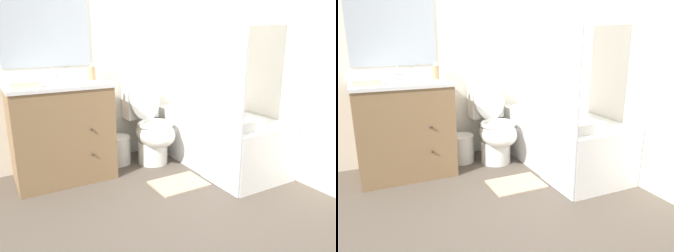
{
  "view_description": "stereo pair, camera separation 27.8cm",
  "coord_description": "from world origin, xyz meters",
  "views": [
    {
      "loc": [
        -1.27,
        -1.6,
        1.27
      ],
      "look_at": [
        0.09,
        0.71,
        0.52
      ],
      "focal_mm": 35.0,
      "sensor_mm": 36.0,
      "label": 1
    },
    {
      "loc": [
        -1.02,
        -1.73,
        1.27
      ],
      "look_at": [
        0.09,
        0.71,
        0.52
      ],
      "focal_mm": 35.0,
      "sensor_mm": 36.0,
      "label": 2
    }
  ],
  "objects": [
    {
      "name": "tissue_box",
      "position": [
        -0.51,
        1.43,
        0.91
      ],
      "size": [
        0.14,
        0.14,
        0.11
      ],
      "color": "white",
      "rests_on": "vanity_cabinet"
    },
    {
      "name": "bathtub",
      "position": [
        0.76,
        0.87,
        0.26
      ],
      "size": [
        0.66,
        1.43,
        0.51
      ],
      "color": "white",
      "rests_on": "ground_plane"
    },
    {
      "name": "vanity_cabinet",
      "position": [
        -0.68,
        1.3,
        0.45
      ],
      "size": [
        0.85,
        0.6,
        0.87
      ],
      "color": "olive",
      "rests_on": "ground_plane"
    },
    {
      "name": "sink_faucet",
      "position": [
        -0.68,
        1.51,
        0.9
      ],
      "size": [
        0.14,
        0.12,
        0.12
      ],
      "color": "silver",
      "rests_on": "vanity_cabinet"
    },
    {
      "name": "shower_curtain",
      "position": [
        0.42,
        0.41,
        0.99
      ],
      "size": [
        0.02,
        0.5,
        1.98
      ],
      "color": "white",
      "rests_on": "ground_plane"
    },
    {
      "name": "bath_mat",
      "position": [
        0.14,
        0.62,
        0.01
      ],
      "size": [
        0.46,
        0.34,
        0.02
      ],
      "color": "tan",
      "rests_on": "ground_plane"
    },
    {
      "name": "bath_towel_folded",
      "position": [
        0.63,
        0.34,
        0.55
      ],
      "size": [
        0.27,
        0.19,
        0.08
      ],
      "color": "white",
      "rests_on": "bathtub"
    },
    {
      "name": "wastebasket",
      "position": [
        -0.12,
        1.36,
        0.14
      ],
      "size": [
        0.25,
        0.25,
        0.28
      ],
      "color": "silver",
      "rests_on": "ground_plane"
    },
    {
      "name": "ground_plane",
      "position": [
        0.0,
        0.0,
        0.0
      ],
      "size": [
        14.0,
        14.0,
        0.0
      ],
      "primitive_type": "plane",
      "color": "brown"
    },
    {
      "name": "soap_dispenser",
      "position": [
        -0.34,
        1.36,
        0.93
      ],
      "size": [
        0.06,
        0.06,
        0.15
      ],
      "color": "tan",
      "rests_on": "vanity_cabinet"
    },
    {
      "name": "wall_back",
      "position": [
        -0.0,
        1.61,
        1.25
      ],
      "size": [
        8.0,
        0.06,
        2.5
      ],
      "color": "white",
      "rests_on": "ground_plane"
    },
    {
      "name": "hand_towel_folded",
      "position": [
        -0.95,
        1.15,
        0.89
      ],
      "size": [
        0.22,
        0.13,
        0.05
      ],
      "color": "beige",
      "rests_on": "vanity_cabinet"
    },
    {
      "name": "toilet",
      "position": [
        0.19,
        1.23,
        0.36
      ],
      "size": [
        0.35,
        0.67,
        0.88
      ],
      "color": "white",
      "rests_on": "ground_plane"
    },
    {
      "name": "wall_right",
      "position": [
        1.13,
        0.79,
        1.25
      ],
      "size": [
        0.05,
        2.58,
        2.5
      ],
      "color": "white",
      "rests_on": "ground_plane"
    }
  ]
}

